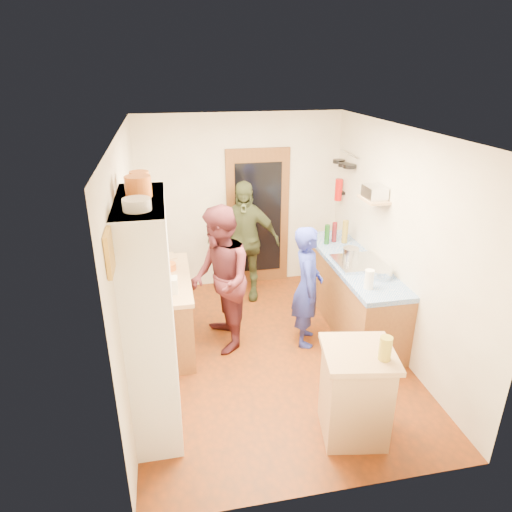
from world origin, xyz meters
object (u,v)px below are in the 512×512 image
object	(u,v)px
island_base	(355,395)
person_left	(222,278)
hutch_body	(151,317)
person_hob	(310,287)
right_counter_base	(350,293)
person_back	(244,241)

from	to	relation	value
island_base	person_left	size ratio (longest dim) A/B	0.49
hutch_body	person_hob	size ratio (longest dim) A/B	1.46
hutch_body	person_hob	world-z (taller)	hutch_body
right_counter_base	person_back	xyz separation A→B (m)	(-1.24, 0.99, 0.46)
person_back	person_left	bearing A→B (deg)	-97.86
hutch_body	right_counter_base	world-z (taller)	hutch_body
hutch_body	person_hob	distance (m)	2.07
hutch_body	person_back	xyz separation A→B (m)	(1.26, 2.29, -0.22)
right_counter_base	person_hob	xyz separation A→B (m)	(-0.69, -0.36, 0.34)
person_back	right_counter_base	bearing A→B (deg)	-24.58
person_back	island_base	bearing A→B (deg)	-66.08
right_counter_base	person_hob	size ratio (longest dim) A/B	1.46
island_base	person_back	world-z (taller)	person_back
hutch_body	right_counter_base	size ratio (longest dim) A/B	1.00
right_counter_base	person_back	size ratio (longest dim) A/B	1.26
island_base	person_hob	bearing A→B (deg)	88.35
right_counter_base	person_left	world-z (taller)	person_left
island_base	person_left	xyz separation A→B (m)	(-0.98, 1.73, 0.46)
person_left	person_back	xyz separation A→B (m)	(0.47, 1.17, -0.01)
hutch_body	island_base	distance (m)	1.98
island_base	person_back	xyz separation A→B (m)	(-0.51, 2.90, 0.45)
right_counter_base	person_left	size ratio (longest dim) A/B	1.24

